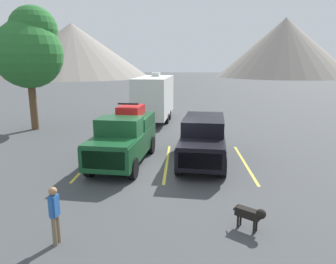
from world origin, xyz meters
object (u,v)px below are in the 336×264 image
Objects in this scene: pickup_truck_b at (203,138)px; person_a at (55,212)px; pickup_truck_a at (124,137)px; dog at (251,214)px; camper_trailer_a at (154,96)px.

person_a is at bearing -120.30° from pickup_truck_b.
pickup_truck_a reaches higher than pickup_truck_b.
pickup_truck_b is at bearing 59.70° from person_a.
dog is at bearing -51.80° from pickup_truck_a.
camper_trailer_a is at bearing 87.29° from pickup_truck_a.
dog is (4.06, -15.81, -1.47)m from camper_trailer_a.
person_a is 5.18m from dog.
pickup_truck_b is 7.19× the size of dog.
pickup_truck_b is at bearing 7.17° from pickup_truck_a.
pickup_truck_b reaches higher than person_a.
pickup_truck_b reaches higher than dog.
dog is (5.08, 0.89, -0.41)m from person_a.
dog is at bearing 9.90° from person_a.
camper_trailer_a is (-3.13, 9.59, 0.86)m from pickup_truck_b.
pickup_truck_b is 3.76× the size of person_a.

